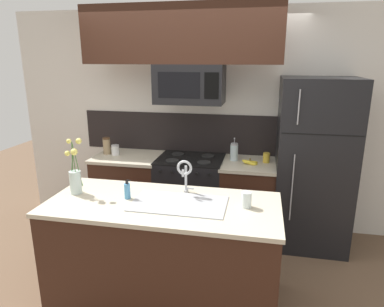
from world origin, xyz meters
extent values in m
plane|color=brown|center=(0.00, 0.00, 0.00)|extent=(10.00, 10.00, 0.00)
cube|color=silver|center=(0.30, 1.28, 1.30)|extent=(5.20, 0.10, 2.60)
cube|color=black|center=(0.00, 1.22, 1.15)|extent=(2.87, 0.01, 0.48)
cube|color=#381E14|center=(-0.76, 0.90, 0.44)|extent=(0.76, 0.62, 0.88)
cube|color=beige|center=(-0.76, 0.90, 0.89)|extent=(0.79, 0.65, 0.03)
cube|color=#381E14|center=(0.67, 0.90, 0.44)|extent=(0.59, 0.62, 0.88)
cube|color=beige|center=(0.67, 0.90, 0.89)|extent=(0.62, 0.65, 0.03)
cube|color=black|center=(0.00, 0.90, 0.46)|extent=(0.76, 0.62, 0.91)
cube|color=black|center=(0.00, 0.90, 0.92)|extent=(0.76, 0.62, 0.01)
cylinder|color=black|center=(-0.18, 0.76, 0.93)|extent=(0.15, 0.15, 0.01)
cylinder|color=black|center=(0.18, 0.76, 0.93)|extent=(0.15, 0.15, 0.01)
cylinder|color=black|center=(-0.18, 1.04, 0.93)|extent=(0.15, 0.15, 0.01)
cylinder|color=black|center=(0.18, 1.04, 0.93)|extent=(0.15, 0.15, 0.01)
cylinder|color=black|center=(-0.27, 0.58, 0.85)|extent=(0.03, 0.02, 0.03)
cylinder|color=black|center=(-0.14, 0.58, 0.85)|extent=(0.03, 0.02, 0.03)
cylinder|color=black|center=(0.00, 0.58, 0.85)|extent=(0.03, 0.02, 0.03)
cylinder|color=black|center=(0.14, 0.58, 0.85)|extent=(0.03, 0.02, 0.03)
cylinder|color=black|center=(0.27, 0.58, 0.85)|extent=(0.03, 0.02, 0.03)
cube|color=black|center=(0.00, 0.88, 1.77)|extent=(0.74, 0.40, 0.42)
cube|color=black|center=(-0.07, 0.68, 1.77)|extent=(0.45, 0.00, 0.27)
cube|color=black|center=(0.27, 0.68, 1.77)|extent=(0.15, 0.00, 0.27)
cube|color=#381E14|center=(-0.09, 0.85, 2.28)|extent=(2.11, 0.34, 0.60)
cube|color=black|center=(1.36, 0.92, 0.93)|extent=(0.78, 0.72, 1.85)
cube|color=black|center=(1.36, 0.56, 1.34)|extent=(0.75, 0.00, 0.01)
cylinder|color=#99999E|center=(1.12, 0.54, 1.59)|extent=(0.01, 0.01, 0.33)
cylinder|color=#99999E|center=(1.12, 0.54, 0.78)|extent=(0.01, 0.01, 0.70)
cylinder|color=#997F5B|center=(-1.04, 0.92, 1.00)|extent=(0.09, 0.09, 0.18)
cylinder|color=#4C331E|center=(-1.04, 0.92, 1.10)|extent=(0.09, 0.09, 0.02)
cylinder|color=silver|center=(-0.93, 0.90, 0.97)|extent=(0.09, 0.09, 0.11)
cylinder|color=#B2B2B7|center=(-0.93, 0.90, 1.03)|extent=(0.09, 0.09, 0.01)
ellipsoid|color=yellow|center=(0.67, 0.83, 0.93)|extent=(0.17, 0.11, 0.06)
ellipsoid|color=yellow|center=(0.68, 0.85, 0.93)|extent=(0.18, 0.06, 0.06)
ellipsoid|color=yellow|center=(0.69, 0.83, 0.93)|extent=(0.18, 0.05, 0.07)
ellipsoid|color=yellow|center=(0.69, 0.85, 0.93)|extent=(0.17, 0.11, 0.05)
cylinder|color=brown|center=(0.68, 0.84, 0.96)|extent=(0.02, 0.02, 0.03)
cylinder|color=silver|center=(0.50, 0.96, 1.00)|extent=(0.09, 0.09, 0.18)
cylinder|color=#A3A3AA|center=(0.50, 0.96, 1.10)|extent=(0.08, 0.08, 0.02)
cylinder|color=#A3A3AA|center=(0.50, 0.96, 1.14)|extent=(0.01, 0.01, 0.05)
sphere|color=#A3A3AA|center=(0.50, 0.96, 1.17)|extent=(0.02, 0.02, 0.02)
cylinder|color=gold|center=(0.86, 0.95, 0.97)|extent=(0.08, 0.08, 0.11)
cube|color=#381E14|center=(0.03, -0.35, 0.44)|extent=(1.86, 0.80, 0.88)
cube|color=beige|center=(0.03, -0.35, 0.89)|extent=(1.89, 0.83, 0.03)
cube|color=#ADAFB5|center=(0.17, -0.35, 0.91)|extent=(0.76, 0.44, 0.01)
cube|color=#ADAFB5|center=(-0.01, -0.35, 0.84)|extent=(0.30, 0.33, 0.15)
cube|color=#ADAFB5|center=(0.34, -0.35, 0.84)|extent=(0.30, 0.33, 0.15)
cylinder|color=#B7BABF|center=(0.17, -0.09, 0.92)|extent=(0.04, 0.04, 0.02)
cylinder|color=#B7BABF|center=(0.17, -0.09, 1.04)|extent=(0.02, 0.02, 0.22)
torus|color=#B7BABF|center=(0.17, -0.14, 1.15)|extent=(0.13, 0.02, 0.13)
cylinder|color=#B7BABF|center=(0.17, -0.20, 1.12)|extent=(0.02, 0.02, 0.06)
cube|color=#B7BABF|center=(0.20, -0.09, 0.95)|extent=(0.07, 0.01, 0.01)
cylinder|color=#4C93C6|center=(-0.28, -0.33, 0.98)|extent=(0.05, 0.05, 0.13)
cylinder|color=black|center=(-0.28, -0.33, 1.05)|extent=(0.02, 0.02, 0.02)
cube|color=black|center=(-0.26, -0.33, 1.07)|extent=(0.03, 0.01, 0.01)
cylinder|color=silver|center=(0.70, -0.30, 0.97)|extent=(0.08, 0.08, 0.13)
cylinder|color=silver|center=(-0.76, -0.31, 1.01)|extent=(0.10, 0.10, 0.20)
cylinder|color=silver|center=(-0.76, -0.31, 0.95)|extent=(0.09, 0.09, 0.06)
cylinder|color=#386B2D|center=(-0.74, -0.32, 1.13)|extent=(0.03, 0.03, 0.32)
sphere|color=#EFE066|center=(-0.73, -0.33, 1.29)|extent=(0.06, 0.06, 0.06)
cylinder|color=#386B2D|center=(-0.73, -0.30, 1.17)|extent=(0.06, 0.03, 0.40)
sphere|color=#EFE066|center=(-0.70, -0.29, 1.37)|extent=(0.05, 0.05, 0.05)
cylinder|color=#386B2D|center=(-0.78, -0.29, 1.17)|extent=(0.05, 0.04, 0.39)
sphere|color=#EFE066|center=(-0.80, -0.27, 1.36)|extent=(0.04, 0.04, 0.04)
cylinder|color=#386B2D|center=(-0.78, -0.31, 1.12)|extent=(0.06, 0.01, 0.29)
sphere|color=#EFE066|center=(-0.81, -0.30, 1.26)|extent=(0.05, 0.05, 0.05)
camera|label=1|loc=(0.78, -2.82, 2.04)|focal=32.00mm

